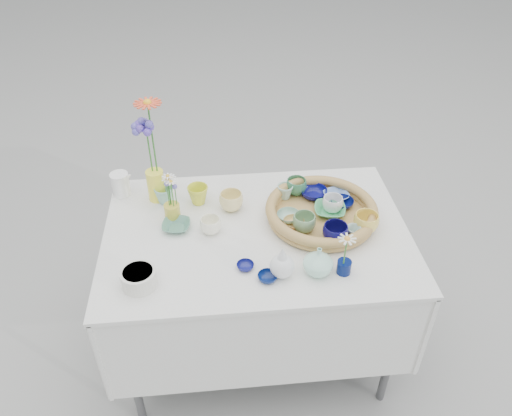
{
  "coord_description": "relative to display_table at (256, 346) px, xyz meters",
  "views": [
    {
      "loc": [
        -0.15,
        -1.57,
        2.1
      ],
      "look_at": [
        0.0,
        0.02,
        0.87
      ],
      "focal_mm": 35.0,
      "sensor_mm": 36.0,
      "label": 1
    }
  ],
  "objects": [
    {
      "name": "tray_ceramic_9",
      "position": [
        0.3,
        -0.11,
        0.82
      ],
      "size": [
        0.13,
        0.13,
        0.08
      ],
      "primitive_type": "imported",
      "rotation": [
        0.0,
        0.0,
        0.39
      ],
      "color": "#0A0843",
      "rests_on": "wicker_tray"
    },
    {
      "name": "tray_ceramic_10",
      "position": [
        0.15,
        -0.0,
        0.8
      ],
      "size": [
        0.09,
        0.09,
        0.03
      ],
      "primitive_type": "imported",
      "rotation": [
        0.0,
        0.0,
        0.06
      ],
      "color": "tan",
      "rests_on": "wicker_tray"
    },
    {
      "name": "wicker_tray",
      "position": [
        0.28,
        0.05,
        0.8
      ],
      "size": [
        0.47,
        0.47,
        0.08
      ],
      "primitive_type": null,
      "color": "#9B7C47",
      "rests_on": "display_table"
    },
    {
      "name": "tray_ceramic_2",
      "position": [
        0.44,
        -0.06,
        0.82
      ],
      "size": [
        0.11,
        0.11,
        0.08
      ],
      "primitive_type": "imported",
      "rotation": [
        0.0,
        0.0,
        -0.05
      ],
      "color": "#EFCF52",
      "rests_on": "wicker_tray"
    },
    {
      "name": "gerbera",
      "position": [
        -0.41,
        0.28,
        1.07
      ],
      "size": [
        0.15,
        0.15,
        0.34
      ],
      "primitive_type": null,
      "rotation": [
        0.0,
        0.0,
        -0.18
      ],
      "color": "#ED4E2D",
      "rests_on": "tall_vase_yellow"
    },
    {
      "name": "tall_vase_yellow",
      "position": [
        -0.42,
        0.27,
        0.84
      ],
      "size": [
        0.1,
        0.1,
        0.15
      ],
      "primitive_type": "cylinder",
      "rotation": [
        0.0,
        0.0,
        -0.29
      ],
      "color": "#F9EE3E",
      "rests_on": "display_table"
    },
    {
      "name": "loose_ceramic_6",
      "position": [
        0.01,
        -0.28,
        0.78
      ],
      "size": [
        0.08,
        0.08,
        0.02
      ],
      "primitive_type": "imported",
      "rotation": [
        0.0,
        0.0,
        0.11
      ],
      "color": "#081A55",
      "rests_on": "display_table"
    },
    {
      "name": "bud_vase_seafoam",
      "position": [
        0.2,
        -0.26,
        0.82
      ],
      "size": [
        0.13,
        0.13,
        0.12
      ],
      "primitive_type": "imported",
      "rotation": [
        0.0,
        0.0,
        -0.13
      ],
      "color": "#A9E5CD",
      "rests_on": "display_table"
    },
    {
      "name": "bud_vase_paleblue",
      "position": [
        0.07,
        -0.26,
        0.84
      ],
      "size": [
        0.12,
        0.12,
        0.14
      ],
      "primitive_type": null,
      "rotation": [
        0.0,
        0.0,
        -0.43
      ],
      "color": "silver",
      "rests_on": "display_table"
    },
    {
      "name": "tray_ceramic_7",
      "position": [
        0.33,
        0.08,
        0.82
      ],
      "size": [
        0.1,
        0.1,
        0.07
      ],
      "primitive_type": "imported",
      "rotation": [
        0.0,
        0.0,
        0.14
      ],
      "color": "white",
      "rests_on": "wicker_tray"
    },
    {
      "name": "tray_ceramic_0",
      "position": [
        0.28,
        0.19,
        0.8
      ],
      "size": [
        0.15,
        0.15,
        0.04
      ],
      "primitive_type": "imported",
      "rotation": [
        0.0,
        0.0,
        -0.28
      ],
      "color": "#0A0B5F",
      "rests_on": "wicker_tray"
    },
    {
      "name": "hydrangea",
      "position": [
        -0.43,
        0.28,
        1.02
      ],
      "size": [
        0.11,
        0.11,
        0.3
      ],
      "primitive_type": null,
      "rotation": [
        0.0,
        0.0,
        0.42
      ],
      "color": "#564DB4",
      "rests_on": "tall_vase_yellow"
    },
    {
      "name": "tray_ceramic_3",
      "position": [
        0.32,
        0.07,
        0.8
      ],
      "size": [
        0.15,
        0.15,
        0.03
      ],
      "primitive_type": "imported",
      "rotation": [
        0.0,
        0.0,
        -0.19
      ],
      "color": "#4AA76C",
      "rests_on": "wicker_tray"
    },
    {
      "name": "bud_vase_cobalt",
      "position": [
        0.3,
        -0.27,
        0.79
      ],
      "size": [
        0.07,
        0.07,
        0.05
      ],
      "primitive_type": "cylinder",
      "rotation": [
        0.0,
        0.0,
        0.33
      ],
      "color": "#041148",
      "rests_on": "display_table"
    },
    {
      "name": "daisy_cup",
      "position": [
        -0.35,
        0.12,
        0.8
      ],
      "size": [
        0.08,
        0.08,
        0.07
      ],
      "primitive_type": "cylinder",
      "rotation": [
        0.0,
        0.0,
        0.33
      ],
      "color": "gold",
      "rests_on": "display_table"
    },
    {
      "name": "single_daisy",
      "position": [
        0.3,
        -0.28,
        0.88
      ],
      "size": [
        0.09,
        0.09,
        0.14
      ],
      "primitive_type": null,
      "rotation": [
        0.0,
        0.0,
        0.24
      ],
      "color": "silver",
      "rests_on": "bud_vase_cobalt"
    },
    {
      "name": "loose_ceramic_3",
      "position": [
        -0.19,
        0.01,
        0.8
      ],
      "size": [
        0.11,
        0.11,
        0.07
      ],
      "primitive_type": "imported",
      "rotation": [
        0.0,
        0.0,
        0.3
      ],
      "color": "white",
      "rests_on": "display_table"
    },
    {
      "name": "tray_ceramic_1",
      "position": [
        0.38,
        0.11,
        0.8
      ],
      "size": [
        0.12,
        0.12,
        0.03
      ],
      "primitive_type": "imported",
      "rotation": [
        0.0,
        0.0,
        -0.21
      ],
      "color": "#08104B",
      "rests_on": "wicker_tray"
    },
    {
      "name": "tray_ceramic_4",
      "position": [
        0.19,
        -0.03,
        0.82
      ],
      "size": [
        0.12,
        0.12,
        0.07
      ],
      "primitive_type": "imported",
      "rotation": [
        0.0,
        0.0,
        -0.41
      ],
      "color": "#6D996B",
      "rests_on": "wicker_tray"
    },
    {
      "name": "loose_ceramic_0",
      "position": [
        -0.24,
        0.22,
        0.81
      ],
      "size": [
        0.12,
        0.12,
        0.09
      ],
      "primitive_type": "imported",
      "rotation": [
        0.0,
        0.0,
        0.41
      ],
      "color": "#CFD530",
      "rests_on": "display_table"
    },
    {
      "name": "white_pitcher",
      "position": [
        -0.58,
        0.32,
        0.82
      ],
      "size": [
        0.12,
        0.09,
        0.11
      ],
      "primitive_type": null,
      "rotation": [
        0.0,
        0.0,
        0.09
      ],
      "color": "white",
      "rests_on": "display_table"
    },
    {
      "name": "display_table",
      "position": [
        0.0,
        0.0,
        0.0
      ],
      "size": [
        1.26,
        0.86,
        0.77
      ],
      "primitive_type": null,
      "color": "white",
      "rests_on": "ground"
    },
    {
      "name": "loose_ceramic_1",
      "position": [
        -0.09,
        0.16,
        0.81
      ],
      "size": [
        0.11,
        0.11,
        0.08
      ],
      "primitive_type": "imported",
      "rotation": [
        0.0,
        0.0,
        0.02
      ],
      "color": "#EDD98C",
      "rests_on": "display_table"
    },
    {
      "name": "tray_ceramic_5",
      "position": [
        0.14,
        0.04,
        0.8
      ],
      "size": [
        0.11,
        0.11,
        0.03
      ],
      "primitive_type": "imported",
      "rotation": [
        0.0,
        0.0,
        -0.15
      ],
      "color": "#8AB6A1",
      "rests_on": "wicker_tray"
    },
    {
      "name": "ground",
      "position": [
        0.0,
        0.0,
        0.0
      ],
      "size": [
        80.0,
        80.0,
        0.0
      ],
      "primitive_type": "plane",
      "color": "gray"
    },
    {
      "name": "fluted_bowl",
      "position": [
        -0.45,
        -0.26,
        0.8
      ],
      "size": [
        0.15,
        0.15,
        0.07
      ],
      "primitive_type": null,
      "rotation": [
        0.0,
        0.0,
        0.2
      ],
      "color": "silver",
      "rests_on": "display_table"
    },
    {
      "name": "loose_ceramic_5",
      "position": [
        -0.39,
        0.24,
        0.8
      ],
      "size": [
        0.11,
        0.11,
        0.08
      ],
      "primitive_type": "imported",
      "rotation": [
        0.0,
        0.0,
        -0.4
      ],
      "color": "#82BFAF",
      "rests_on": "display_table"
    },
    {
      "name": "tray_ceramic_6",
      "position": [
        0.15,
        0.2,
        0.82
      ],
      "size": [
        0.08,
        0.08,
        0.07
      ],
      "primitive_type": "imported",
      "rotation": [
        0.0,
        0.0,
        -0.07
      ],
      "color": "#A5CFC1",
      "rests_on": "wicker_tray"
    },
    {
      "name": "tray_ceramic_8",
      "position": [
        0.37,
        0.17,
        0.8
      ],
      "size": [
        0.14,
        0.14,
        0.03
      ],
      "primitive_type": "imported",
      "rotation": [
        0.0,
        0.0,
        0.33
      ],
      "color": "#739AD7",
      "rests_on": "wicker_tray"
    },
    {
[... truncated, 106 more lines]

